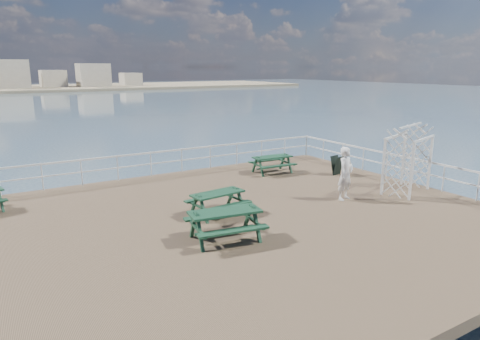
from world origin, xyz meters
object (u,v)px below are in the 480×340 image
Objects in this scene: picnic_table_c at (272,161)px; trellis_arbor at (407,163)px; picnic_table_b at (218,198)px; person at (346,174)px; picnic_table_d at (225,219)px.

picnic_table_c is 5.87m from trellis_arbor.
picnic_table_c is (4.85, 3.77, 0.01)m from picnic_table_b.
picnic_table_c reaches higher than picnic_table_b.
picnic_table_c is 0.98× the size of person.
picnic_table_d is at bearing 176.41° from person.
picnic_table_d is 8.33m from trellis_arbor.
trellis_arbor reaches higher than person.
picnic_table_c is at bearing 99.62° from trellis_arbor.
picnic_table_c is at bearing 54.10° from picnic_table_d.
picnic_table_b is 2.13m from picnic_table_d.
picnic_table_c is 0.86× the size of picnic_table_d.
picnic_table_d reaches higher than picnic_table_c.
picnic_table_b is at bearing 76.02° from picnic_table_d.
person is (-2.73, 0.50, -0.19)m from trellis_arbor.
picnic_table_d is 5.67m from person.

